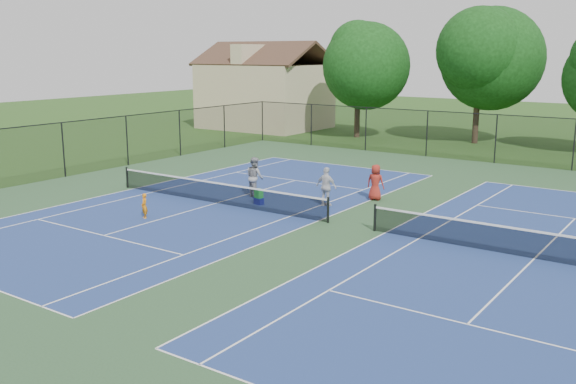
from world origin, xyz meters
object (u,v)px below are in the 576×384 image
Objects in this scene: tree_back_b at (480,54)px; bystander_c at (375,182)px; ball_hopper at (259,194)px; instructor at (255,177)px; bystander_a at (326,187)px; tree_back_a at (358,61)px; child_player at (144,206)px; clapboard_house at (265,93)px; ball_crate at (259,201)px.

bystander_c is at bearing -83.00° from tree_back_b.
bystander_c reaches higher than ball_hopper.
ball_hopper is (1.12, -1.16, -0.45)m from instructor.
ball_hopper is (-2.67, -1.46, -0.38)m from bystander_a.
tree_back_b is at bearing -89.98° from bystander_c.
bystander_a is 2.65m from bystander_c.
instructor is 1.14× the size of bystander_c.
child_player is (5.32, -27.71, -5.51)m from tree_back_a.
bystander_c is (21.61, -20.25, -2.25)m from clapboard_house.
instructor is at bearing 133.96° from ball_hopper.
ball_hopper is (-3.88, -3.82, -0.33)m from bystander_c.
bystander_c is at bearing -58.90° from tree_back_a.
tree_back_b is at bearing 3.01° from clapboard_house.
tree_back_a is 23.44m from instructor.
tree_back_b reaches higher than tree_back_a.
child_player is 10.55m from bystander_c.
clapboard_house is at bearing 126.37° from ball_crate.
tree_back_a is at bearing -62.04° from bystander_a.
tree_back_b is at bearing 87.09° from ball_hopper.
clapboard_house is at bearing 140.86° from child_player.
ball_crate is at bearing 85.42° from child_player.
instructor is at bearing 133.96° from ball_crate.
clapboard_house reaches higher than child_player.
ball_crate is (-2.67, -1.46, -0.73)m from bystander_a.
tree_back_b reaches higher than ball_hopper.
clapboard_house is (-10.00, 1.00, -2.95)m from tree_back_a.
clapboard_house is 32.65m from child_player.
ball_crate is at bearing 158.19° from instructor.
tree_back_a reaches higher than ball_crate.
tree_back_b is at bearing -84.35° from bystander_a.
clapboard_house is at bearing -176.99° from tree_back_b.
tree_back_b is at bearing 12.53° from tree_back_a.
instructor reaches higher than ball_crate.
child_player is at bearing 101.76° from instructor.
tree_back_b is 5.65× the size of bystander_a.
bystander_a is 3.07m from ball_hopper.
ball_crate is (7.72, -23.07, -5.88)m from tree_back_a.
tree_back_a is 24.95m from ball_hopper.
clapboard_house is at bearing 174.29° from tree_back_a.
instructor is at bearing -73.22° from tree_back_a.
clapboard_house is 10.30× the size of child_player.
bystander_c reaches higher than ball_crate.
tree_back_b is 25.05× the size of ball_hopper.
bystander_a is at bearing -47.95° from clapboard_house.
instructor is 1.67m from ball_hopper.
tree_back_a is 4.77× the size of instructor.
tree_back_a reaches higher than bystander_c.
bystander_a is at bearing 28.72° from ball_hopper.
instructor is at bearing 21.05° from bystander_c.
tree_back_a reaches higher than clapboard_house.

